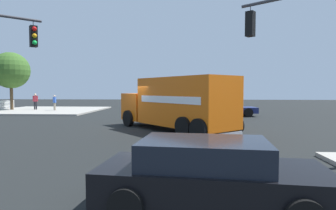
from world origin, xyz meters
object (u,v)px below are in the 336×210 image
(pickup_navy, at_px, (226,108))
(shade_tree_near, at_px, (11,70))
(pedestrian_near_corner, at_px, (35,100))
(pedestrian_crossing, at_px, (55,102))
(traffic_light_primary, at_px, (322,41))
(delivery_truck, at_px, (177,103))
(sedan_black, at_px, (209,175))

(pickup_navy, xyz_separation_m, shade_tree_near, (-4.56, -22.41, 3.65))
(pickup_navy, bearing_deg, pedestrian_near_corner, -103.91)
(pedestrian_near_corner, height_order, pedestrian_crossing, pedestrian_near_corner)
(pickup_navy, bearing_deg, shade_tree_near, -101.51)
(traffic_light_primary, relative_size, pickup_navy, 1.06)
(traffic_light_primary, xyz_separation_m, pedestrian_near_corner, (-19.96, -20.96, -2.74))
(delivery_truck, xyz_separation_m, sedan_black, (10.23, 0.97, -0.90))
(sedan_black, bearing_deg, pickup_navy, 171.10)
(pickup_navy, xyz_separation_m, pedestrian_crossing, (-3.90, -17.29, 0.32))
(traffic_light_primary, bearing_deg, sedan_black, -43.35)
(delivery_truck, relative_size, pickup_navy, 1.42)
(delivery_truck, distance_m, traffic_light_primary, 8.13)
(traffic_light_primary, distance_m, pedestrian_crossing, 26.45)
(delivery_truck, xyz_separation_m, pedestrian_crossing, (-12.93, -13.30, -0.48))
(sedan_black, bearing_deg, pedestrian_crossing, -148.35)
(delivery_truck, xyz_separation_m, pedestrian_near_corner, (-13.98, -15.98, -0.39))
(delivery_truck, bearing_deg, pedestrian_crossing, -134.18)
(sedan_black, xyz_separation_m, shade_tree_near, (-23.82, -19.40, 3.75))
(sedan_black, distance_m, pedestrian_near_corner, 29.55)
(sedan_black, relative_size, pedestrian_near_corner, 2.57)
(delivery_truck, relative_size, sedan_black, 1.69)
(pickup_navy, relative_size, pedestrian_near_corner, 3.06)
(delivery_truck, distance_m, pedestrian_crossing, 18.55)
(pickup_navy, bearing_deg, delivery_truck, -23.84)
(pickup_navy, relative_size, pedestrian_crossing, 3.32)
(traffic_light_primary, distance_m, shade_tree_near, 30.52)
(pickup_navy, relative_size, sedan_black, 1.19)
(delivery_truck, height_order, shade_tree_near, shade_tree_near)
(traffic_light_primary, height_order, pickup_navy, traffic_light_primary)
(traffic_light_primary, relative_size, sedan_black, 1.27)
(traffic_light_primary, xyz_separation_m, shade_tree_near, (-19.58, -23.40, 0.51))
(pickup_navy, height_order, pedestrian_near_corner, pedestrian_near_corner)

